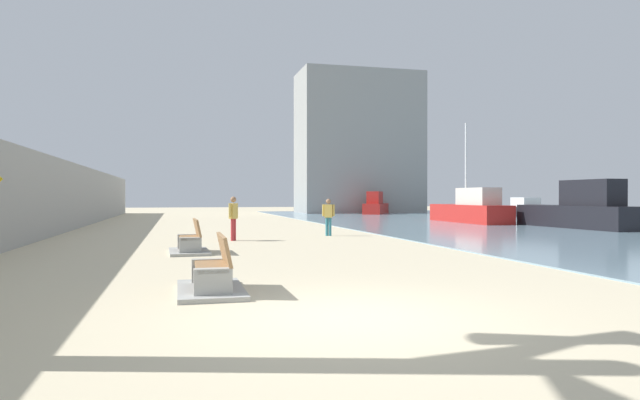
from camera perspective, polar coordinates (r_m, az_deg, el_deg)
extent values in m
plane|color=beige|center=(25.44, -9.25, -3.31)|extent=(120.00, 120.00, 0.00)
cube|color=#9E9E99|center=(25.84, -26.06, 0.34)|extent=(0.80, 64.00, 3.27)
cube|color=#9E9E99|center=(9.14, -10.79, -8.36)|extent=(0.60, 0.20, 0.50)
cube|color=#9E9E99|center=(10.52, -11.24, -7.20)|extent=(0.60, 0.20, 0.50)
cube|color=#997047|center=(9.80, -11.03, -6.57)|extent=(0.50, 1.60, 0.06)
cube|color=#997047|center=(9.79, -9.68, -4.93)|extent=(0.17, 1.60, 0.50)
cube|color=#9E9E99|center=(9.86, -11.03, -8.93)|extent=(1.10, 2.10, 0.08)
cube|color=#9E9E99|center=(15.98, -13.01, -4.61)|extent=(0.61, 0.22, 0.50)
cube|color=#9E9E99|center=(17.38, -13.25, -4.21)|extent=(0.61, 0.22, 0.50)
cube|color=#997047|center=(16.67, -13.14, -3.71)|extent=(0.55, 1.62, 0.06)
cube|color=#997047|center=(16.66, -12.35, -2.74)|extent=(0.21, 1.60, 0.50)
cube|color=#9E9E99|center=(16.70, -13.13, -5.11)|extent=(1.17, 2.13, 0.08)
cylinder|color=teal|center=(23.27, 0.71, -2.72)|extent=(0.12, 0.12, 0.76)
cylinder|color=teal|center=(23.25, 1.02, -2.72)|extent=(0.12, 0.12, 0.76)
cube|color=gold|center=(23.23, 0.86, -1.12)|extent=(0.37, 0.30, 0.54)
sphere|color=#936B4C|center=(23.23, 0.86, -0.13)|extent=(0.21, 0.21, 0.21)
cylinder|color=gold|center=(23.27, 0.33, -1.05)|extent=(0.09, 0.09, 0.48)
cylinder|color=gold|center=(23.19, 1.40, -1.05)|extent=(0.09, 0.09, 0.48)
cylinder|color=#B22D33|center=(20.90, -8.88, -3.00)|extent=(0.12, 0.12, 0.81)
cylinder|color=#B22D33|center=(21.01, -8.67, -2.99)|extent=(0.12, 0.12, 0.81)
cube|color=gold|center=(20.93, -8.78, -1.11)|extent=(0.34, 0.36, 0.57)
sphere|color=#936B4C|center=(20.92, -8.78, 0.06)|extent=(0.22, 0.22, 0.22)
cylinder|color=gold|center=(20.75, -9.13, -1.04)|extent=(0.09, 0.09, 0.52)
cylinder|color=gold|center=(21.11, -8.43, -1.02)|extent=(0.09, 0.09, 0.52)
cube|color=red|center=(35.83, 14.84, -1.33)|extent=(1.90, 7.42, 1.08)
cube|color=beige|center=(34.84, 15.71, 0.36)|extent=(1.30, 3.27, 1.03)
cylinder|color=silver|center=(36.19, 14.57, 3.57)|extent=(0.12, 0.12, 5.08)
cube|color=black|center=(31.39, 24.48, -1.54)|extent=(1.98, 7.33, 1.13)
cube|color=black|center=(30.56, 25.83, 0.66)|extent=(1.31, 3.24, 1.29)
cube|color=black|center=(48.08, 19.69, -1.09)|extent=(2.17, 4.19, 0.76)
cube|color=white|center=(47.55, 20.11, -0.20)|extent=(1.52, 1.84, 0.74)
cube|color=red|center=(51.92, 5.73, -0.87)|extent=(4.03, 5.40, 0.94)
cube|color=red|center=(51.12, 5.58, 0.25)|extent=(2.12, 2.58, 1.10)
cube|color=gray|center=(56.35, 3.96, 5.77)|extent=(12.00, 6.00, 13.87)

